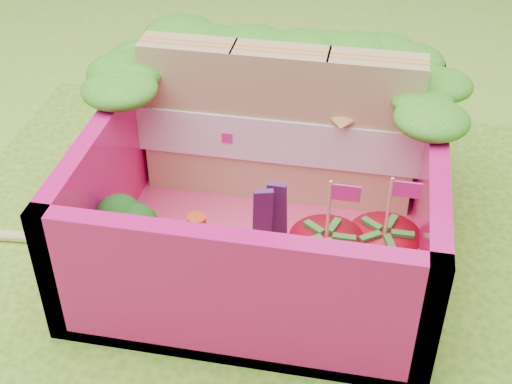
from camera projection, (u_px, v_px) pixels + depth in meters
The scene contains 13 objects.
ground at pixel (238, 272), 2.81m from camera, with size 14.00×14.00×0.00m, color #77C337.
placemat at pixel (238, 269), 2.80m from camera, with size 2.60×2.60×0.03m, color #61A725.
bento_floor at pixel (266, 237), 2.90m from camera, with size 1.30×1.30×0.05m, color #E0396B.
bento_box at pixel (266, 188), 2.75m from camera, with size 1.30×1.30×0.55m.
lettuce_ruffle at pixel (287, 56), 2.93m from camera, with size 1.43×0.77×0.11m.
sandwich_stack at pixel (280, 127), 2.92m from camera, with size 1.21×0.18×0.67m.
broccoli at pixel (127, 232), 2.63m from camera, with size 0.33×0.33×0.24m.
carrot_sticks at pixel (184, 246), 2.64m from camera, with size 0.17×0.12×0.25m.
purple_wedges at pixel (270, 222), 2.64m from camera, with size 0.12×0.08×0.38m.
strawberry_left at pixel (325, 264), 2.53m from camera, with size 0.26×0.26×0.50m.
strawberry_right at pixel (381, 260), 2.55m from camera, with size 0.26×0.26×0.50m.
snap_peas at pixel (334, 278), 2.63m from camera, with size 0.75×0.58×0.05m.
chopsticks at pixel (11, 236), 2.92m from camera, with size 2.04×0.21×0.04m.
Camera 1 is at (0.46, -2.02, 1.94)m, focal length 50.00 mm.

